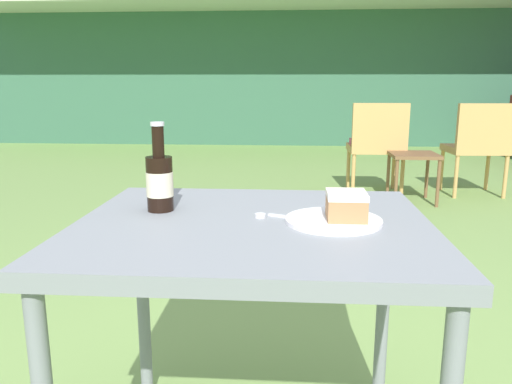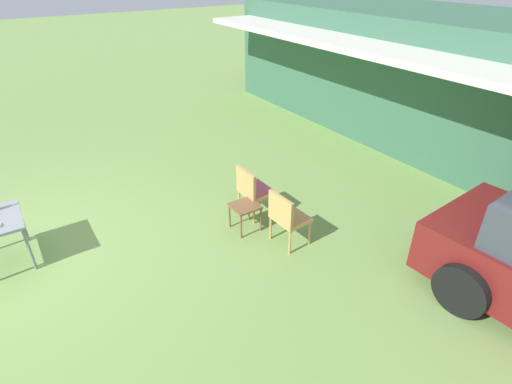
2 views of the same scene
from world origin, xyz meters
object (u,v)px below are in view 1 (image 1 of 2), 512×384
(wicker_chair_plain, at_px, (479,142))
(patio_table, at_px, (253,249))
(garden_side_table, at_px, (413,161))
(cake_on_plate, at_px, (340,213))
(cola_bottle_near, at_px, (160,180))
(wicker_chair_cushioned, at_px, (377,142))

(wicker_chair_plain, bearing_deg, patio_table, 60.14)
(garden_side_table, xyz_separation_m, cake_on_plate, (-0.96, -3.27, 0.37))
(patio_table, bearing_deg, wicker_chair_plain, 63.01)
(patio_table, bearing_deg, garden_side_table, 70.39)
(cola_bottle_near, bearing_deg, garden_side_table, 66.05)
(patio_table, distance_m, cake_on_plate, 0.23)
(patio_table, distance_m, cola_bottle_near, 0.30)
(wicker_chair_cushioned, distance_m, cola_bottle_near, 3.70)
(wicker_chair_plain, relative_size, garden_side_table, 1.97)
(wicker_chair_cushioned, height_order, garden_side_table, wicker_chair_cushioned)
(wicker_chair_cushioned, distance_m, patio_table, 3.71)
(wicker_chair_plain, xyz_separation_m, cola_bottle_near, (-2.07, -3.49, 0.29))
(wicker_chair_cushioned, distance_m, wicker_chair_plain, 0.93)
(cola_bottle_near, bearing_deg, wicker_chair_plain, 59.32)
(wicker_chair_plain, distance_m, cake_on_plate, 3.93)
(wicker_chair_plain, xyz_separation_m, patio_table, (-1.82, -3.58, 0.14))
(wicker_chair_cushioned, xyz_separation_m, cola_bottle_near, (-1.14, -3.51, 0.30))
(wicker_chair_plain, distance_m, cola_bottle_near, 4.07)
(wicker_chair_plain, bearing_deg, cake_on_plate, 62.85)
(wicker_chair_cushioned, bearing_deg, cake_on_plate, 78.53)
(patio_table, xyz_separation_m, cola_bottle_near, (-0.25, 0.09, 0.15))
(wicker_chair_cushioned, xyz_separation_m, patio_table, (-0.89, -3.60, 0.14))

